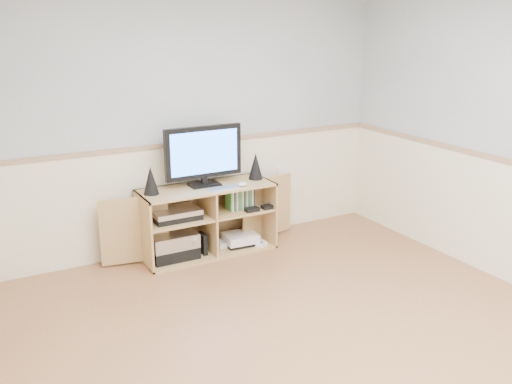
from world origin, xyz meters
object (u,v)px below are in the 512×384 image
media_cabinet (205,217)px  keyboard (223,188)px  monitor (204,154)px  game_consoles (239,239)px

media_cabinet → keyboard: size_ratio=6.96×
monitor → keyboard: monitor is taller
monitor → game_consoles: bearing=-10.6°
keyboard → game_consoles: size_ratio=0.63×
keyboard → game_consoles: (0.22, 0.13, -0.59)m
monitor → keyboard: size_ratio=2.63×
media_cabinet → monitor: monitor is taller
media_cabinet → monitor: 0.62m
monitor → keyboard: (0.10, -0.19, -0.30)m
media_cabinet → monitor: (0.00, -0.01, 0.62)m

